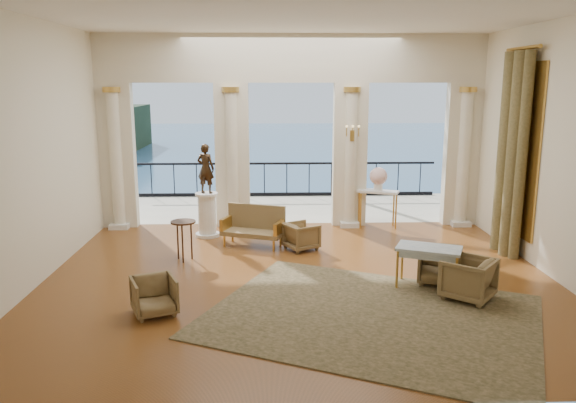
{
  "coord_description": "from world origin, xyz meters",
  "views": [
    {
      "loc": [
        -0.5,
        -9.43,
        3.43
      ],
      "look_at": [
        -0.18,
        0.6,
        1.28
      ],
      "focal_mm": 35.0,
      "sensor_mm": 36.0,
      "label": 1
    }
  ],
  "objects_px": {
    "settee": "(254,226)",
    "statue": "(206,169)",
    "side_table": "(183,227)",
    "armchair_a": "(154,294)",
    "pedestal": "(207,216)",
    "armchair_c": "(468,277)",
    "armchair_b": "(439,263)",
    "game_table": "(429,251)",
    "armchair_d": "(301,235)",
    "console_table": "(378,197)"
  },
  "relations": [
    {
      "from": "game_table",
      "to": "statue",
      "type": "relative_size",
      "value": 1.08
    },
    {
      "from": "armchair_b",
      "to": "statue",
      "type": "xyz_separation_m",
      "value": [
        -4.32,
        3.15,
        1.19
      ]
    },
    {
      "from": "armchair_d",
      "to": "statue",
      "type": "distance_m",
      "value": 2.64
    },
    {
      "from": "game_table",
      "to": "console_table",
      "type": "xyz_separation_m",
      "value": [
        -0.1,
        4.06,
        0.1
      ]
    },
    {
      "from": "armchair_a",
      "to": "armchair_d",
      "type": "xyz_separation_m",
      "value": [
        2.39,
        3.26,
        -0.01
      ]
    },
    {
      "from": "armchair_c",
      "to": "pedestal",
      "type": "height_order",
      "value": "pedestal"
    },
    {
      "from": "statue",
      "to": "console_table",
      "type": "relative_size",
      "value": 1.08
    },
    {
      "from": "armchair_a",
      "to": "settee",
      "type": "distance_m",
      "value": 3.87
    },
    {
      "from": "game_table",
      "to": "pedestal",
      "type": "xyz_separation_m",
      "value": [
        -4.08,
        3.38,
        -0.16
      ]
    },
    {
      "from": "armchair_d",
      "to": "settee",
      "type": "distance_m",
      "value": 1.06
    },
    {
      "from": "armchair_b",
      "to": "armchair_c",
      "type": "distance_m",
      "value": 0.78
    },
    {
      "from": "armchair_b",
      "to": "pedestal",
      "type": "distance_m",
      "value": 5.35
    },
    {
      "from": "armchair_d",
      "to": "settee",
      "type": "bearing_deg",
      "value": 40.54
    },
    {
      "from": "settee",
      "to": "armchair_c",
      "type": "bearing_deg",
      "value": -21.52
    },
    {
      "from": "armchair_a",
      "to": "console_table",
      "type": "relative_size",
      "value": 0.63
    },
    {
      "from": "pedestal",
      "to": "statue",
      "type": "xyz_separation_m",
      "value": [
        0.0,
        0.0,
        1.07
      ]
    },
    {
      "from": "armchair_a",
      "to": "console_table",
      "type": "distance_m",
      "value": 6.63
    },
    {
      "from": "armchair_c",
      "to": "console_table",
      "type": "xyz_separation_m",
      "value": [
        -0.6,
        4.57,
        0.37
      ]
    },
    {
      "from": "armchair_b",
      "to": "armchair_c",
      "type": "relative_size",
      "value": 0.94
    },
    {
      "from": "armchair_a",
      "to": "side_table",
      "type": "bearing_deg",
      "value": 65.68
    },
    {
      "from": "armchair_a",
      "to": "armchair_c",
      "type": "xyz_separation_m",
      "value": [
        4.9,
        0.45,
        0.06
      ]
    },
    {
      "from": "armchair_c",
      "to": "console_table",
      "type": "distance_m",
      "value": 4.63
    },
    {
      "from": "armchair_b",
      "to": "armchair_d",
      "type": "height_order",
      "value": "armchair_b"
    },
    {
      "from": "armchair_a",
      "to": "pedestal",
      "type": "bearing_deg",
      "value": 62.71
    },
    {
      "from": "side_table",
      "to": "armchair_a",
      "type": "bearing_deg",
      "value": -91.3
    },
    {
      "from": "armchair_a",
      "to": "side_table",
      "type": "relative_size",
      "value": 0.81
    },
    {
      "from": "statue",
      "to": "console_table",
      "type": "xyz_separation_m",
      "value": [
        3.98,
        0.68,
        -0.8
      ]
    },
    {
      "from": "armchair_d",
      "to": "console_table",
      "type": "distance_m",
      "value": 2.64
    },
    {
      "from": "statue",
      "to": "pedestal",
      "type": "bearing_deg",
      "value": -0.0
    },
    {
      "from": "armchair_c",
      "to": "armchair_d",
      "type": "distance_m",
      "value": 3.77
    },
    {
      "from": "armchair_c",
      "to": "armchair_b",
      "type": "bearing_deg",
      "value": -121.47
    },
    {
      "from": "side_table",
      "to": "armchair_d",
      "type": "bearing_deg",
      "value": 15.59
    },
    {
      "from": "settee",
      "to": "pedestal",
      "type": "xyz_separation_m",
      "value": [
        -1.07,
        0.74,
        0.06
      ]
    },
    {
      "from": "statue",
      "to": "side_table",
      "type": "distance_m",
      "value": 1.95
    },
    {
      "from": "statue",
      "to": "console_table",
      "type": "height_order",
      "value": "statue"
    },
    {
      "from": "armchair_b",
      "to": "statue",
      "type": "height_order",
      "value": "statue"
    },
    {
      "from": "settee",
      "to": "game_table",
      "type": "xyz_separation_m",
      "value": [
        3.0,
        -2.64,
        0.22
      ]
    },
    {
      "from": "armchair_a",
      "to": "game_table",
      "type": "xyz_separation_m",
      "value": [
        4.4,
        0.96,
        0.33
      ]
    },
    {
      "from": "settee",
      "to": "statue",
      "type": "distance_m",
      "value": 1.72
    },
    {
      "from": "armchair_b",
      "to": "armchair_c",
      "type": "xyz_separation_m",
      "value": [
        0.25,
        -0.74,
        0.02
      ]
    },
    {
      "from": "armchair_a",
      "to": "armchair_d",
      "type": "bearing_deg",
      "value": 30.74
    },
    {
      "from": "armchair_d",
      "to": "settee",
      "type": "height_order",
      "value": "settee"
    },
    {
      "from": "armchair_b",
      "to": "pedestal",
      "type": "relative_size",
      "value": 0.71
    },
    {
      "from": "pedestal",
      "to": "settee",
      "type": "bearing_deg",
      "value": -34.51
    },
    {
      "from": "game_table",
      "to": "statue",
      "type": "height_order",
      "value": "statue"
    },
    {
      "from": "armchair_a",
      "to": "armchair_c",
      "type": "relative_size",
      "value": 0.84
    },
    {
      "from": "console_table",
      "to": "armchair_a",
      "type": "bearing_deg",
      "value": -106.26
    },
    {
      "from": "console_table",
      "to": "side_table",
      "type": "distance_m",
      "value": 4.88
    },
    {
      "from": "armchair_a",
      "to": "statue",
      "type": "height_order",
      "value": "statue"
    },
    {
      "from": "settee",
      "to": "side_table",
      "type": "xyz_separation_m",
      "value": [
        -1.34,
        -0.99,
        0.25
      ]
    }
  ]
}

